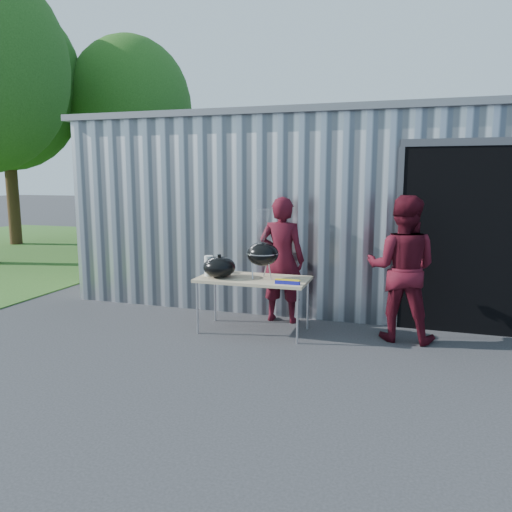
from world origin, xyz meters
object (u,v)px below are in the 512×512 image
(kettle_grill, at_px, (263,248))
(person_bystander, at_px, (402,269))
(person_cook, at_px, (282,260))
(folding_table, at_px, (253,281))

(kettle_grill, relative_size, person_bystander, 0.50)
(kettle_grill, xyz_separation_m, person_bystander, (1.79, 0.28, -0.23))
(person_cook, bearing_deg, kettle_grill, 80.93)
(folding_table, bearing_deg, person_bystander, 7.99)
(folding_table, height_order, person_bystander, person_bystander)
(person_bystander, bearing_deg, person_cook, -6.50)
(folding_table, distance_m, person_bystander, 1.95)
(folding_table, relative_size, person_bystander, 0.80)
(folding_table, height_order, kettle_grill, kettle_grill)
(person_bystander, bearing_deg, kettle_grill, 13.46)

